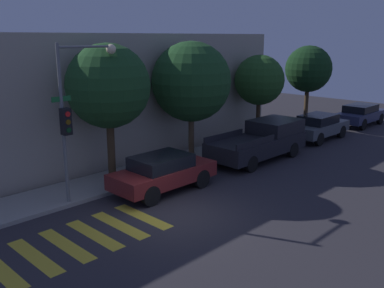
{
  "coord_description": "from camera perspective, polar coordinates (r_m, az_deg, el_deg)",
  "views": [
    {
      "loc": [
        -9.07,
        -9.62,
        5.81
      ],
      "look_at": [
        2.87,
        2.1,
        1.6
      ],
      "focal_mm": 40.0,
      "sensor_mm": 36.0,
      "label": 1
    }
  ],
  "objects": [
    {
      "name": "crosswalk",
      "position": [
        13.32,
        -14.65,
        -12.23
      ],
      "size": [
        5.14,
        2.6,
        0.0
      ],
      "color": "gold",
      "rests_on": "ground"
    },
    {
      "name": "sedan_middle",
      "position": [
        25.76,
        16.51,
        2.3
      ],
      "size": [
        4.32,
        1.78,
        1.47
      ],
      "color": "#4C5156",
      "rests_on": "ground"
    },
    {
      "name": "tree_behind_truck",
      "position": [
        28.94,
        15.27,
        9.6
      ],
      "size": [
        2.98,
        2.98,
        5.28
      ],
      "color": "#4C3823",
      "rests_on": "ground"
    },
    {
      "name": "pickup_truck",
      "position": [
        21.03,
        9.23,
        0.49
      ],
      "size": [
        5.48,
        2.14,
        1.79
      ],
      "color": "black",
      "rests_on": "ground"
    },
    {
      "name": "tree_far_end",
      "position": [
        24.48,
        8.97,
        8.4
      ],
      "size": [
        2.8,
        2.8,
        4.85
      ],
      "color": "#42301E",
      "rests_on": "ground"
    },
    {
      "name": "traffic_light_pole",
      "position": [
        15.19,
        -15.22,
        5.29
      ],
      "size": [
        2.63,
        0.56,
        5.63
      ],
      "color": "slate",
      "rests_on": "ground"
    },
    {
      "name": "sedan_far_end",
      "position": [
        30.86,
        21.56,
        3.73
      ],
      "size": [
        4.45,
        1.79,
        1.41
      ],
      "color": "#2D3351",
      "rests_on": "ground"
    },
    {
      "name": "sidewalk",
      "position": [
        17.62,
        -11.91,
        -5.2
      ],
      "size": [
        26.0,
        2.32,
        0.14
      ],
      "primitive_type": "cube",
      "color": "gray",
      "rests_on": "ground"
    },
    {
      "name": "tree_midblock",
      "position": [
        20.29,
        -0.1,
        8.28
      ],
      "size": [
        3.77,
        3.77,
        5.64
      ],
      "color": "brown",
      "rests_on": "ground"
    },
    {
      "name": "tree_near_corner",
      "position": [
        17.28,
        -11.11,
        7.54
      ],
      "size": [
        3.35,
        3.35,
        5.6
      ],
      "color": "#42301E",
      "rests_on": "ground"
    },
    {
      "name": "ground_plane",
      "position": [
        14.44,
        -2.07,
        -9.61
      ],
      "size": [
        60.0,
        60.0,
        0.0
      ],
      "primitive_type": "plane",
      "color": "#2D2B30"
    },
    {
      "name": "building_row",
      "position": [
        20.83,
        -19.37,
        5.52
      ],
      "size": [
        26.0,
        6.0,
        5.96
      ],
      "primitive_type": "cube",
      "color": "#A89E8E",
      "rests_on": "ground"
    },
    {
      "name": "sedan_near_corner",
      "position": [
        16.42,
        -3.9,
        -3.74
      ],
      "size": [
        4.21,
        1.79,
        1.45
      ],
      "color": "maroon",
      "rests_on": "ground"
    }
  ]
}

